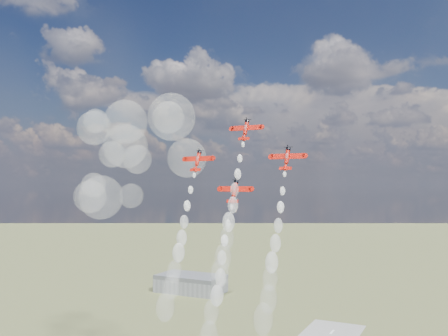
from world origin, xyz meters
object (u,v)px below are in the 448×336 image
Objects in this scene: plane_right at (287,158)px; plane_lead at (246,129)px; plane_slot at (235,191)px; plane_left at (198,160)px; hangar at (191,283)px.

plane_lead is at bearing 164.42° from plane_right.
plane_lead reaches higher than plane_slot.
plane_left is at bearing -164.42° from plane_lead.
hangar is 4.46× the size of plane_left.
plane_lead is at bearing -54.59° from hangar.
plane_lead is 19.61m from plane_right.
plane_right is (16.07, -4.48, -10.32)m from plane_lead.
plane_left and plane_right have the same top height.
plane_left is at bearing -59.05° from hangar.
plane_slot is (0.00, -8.96, -20.63)m from plane_lead.
hangar is at bearing 124.02° from plane_slot.
plane_lead is 1.00× the size of plane_right.
plane_right is at bearing 15.58° from plane_slot.
plane_left is at bearing 180.00° from plane_right.
plane_slot is (-16.07, -4.48, -10.32)m from plane_right.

